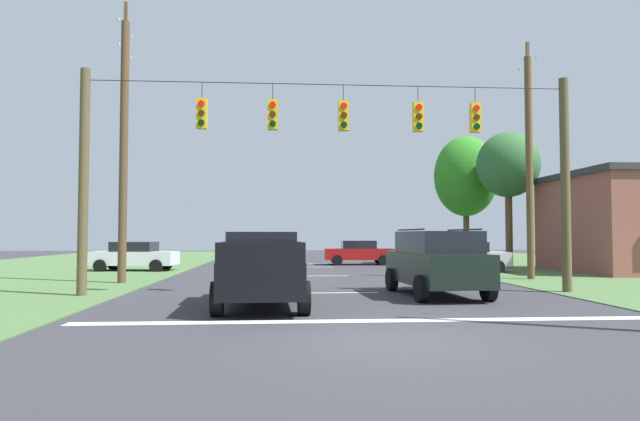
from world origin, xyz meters
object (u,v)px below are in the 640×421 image
at_px(pickup_truck, 261,269).
at_px(utility_pole_mid_right, 529,164).
at_px(distant_car_oncoming, 464,256).
at_px(utility_pole_near_left, 124,145).
at_px(suv_black, 436,261).
at_px(distant_car_far_parked, 359,252).
at_px(tree_roadside_far_right, 508,166).
at_px(distant_car_crossing_white, 134,256).
at_px(tree_roadside_right, 466,177).
at_px(overhead_signal_span, 335,167).

distance_m(pickup_truck, utility_pole_mid_right, 14.11).
distance_m(distant_car_oncoming, utility_pole_near_left, 16.97).
height_order(suv_black, distant_car_oncoming, suv_black).
bearing_deg(suv_black, distant_car_far_parked, 89.36).
xyz_separation_m(utility_pole_mid_right, tree_roadside_far_right, (2.55, 8.32, 0.97)).
distance_m(suv_black, distant_car_crossing_white, 17.86).
distance_m(suv_black, distant_car_oncoming, 11.71).
distance_m(distant_car_oncoming, distant_car_far_parked, 8.76).
bearing_deg(distant_car_oncoming, distant_car_far_parked, 119.17).
bearing_deg(pickup_truck, distant_car_oncoming, 52.72).
bearing_deg(pickup_truck, distant_car_crossing_white, 115.29).
bearing_deg(distant_car_far_parked, utility_pole_near_left, -129.87).
bearing_deg(utility_pole_mid_right, distant_car_oncoming, 104.15).
distance_m(distant_car_far_parked, utility_pole_mid_right, 14.30).
relative_size(distant_car_oncoming, utility_pole_near_left, 0.40).
bearing_deg(distant_car_far_parked, suv_black, -90.64).
bearing_deg(distant_car_crossing_white, utility_pole_near_left, -79.24).
bearing_deg(tree_roadside_right, tree_roadside_far_right, -70.28).
height_order(distant_car_far_parked, tree_roadside_far_right, tree_roadside_far_right).
bearing_deg(overhead_signal_span, pickup_truck, -130.06).
bearing_deg(distant_car_crossing_white, tree_roadside_right, 14.25).
xyz_separation_m(suv_black, tree_roadside_right, (6.98, 17.82, 4.52)).
xyz_separation_m(distant_car_far_parked, utility_pole_mid_right, (5.51, -12.55, 4.10)).
bearing_deg(suv_black, overhead_signal_span, 168.44).
xyz_separation_m(suv_black, distant_car_crossing_white, (-12.33, 12.91, -0.27)).
height_order(utility_pole_mid_right, tree_roadside_far_right, utility_pole_mid_right).
height_order(pickup_truck, distant_car_oncoming, pickup_truck).
relative_size(pickup_truck, tree_roadside_far_right, 0.70).
height_order(pickup_truck, distant_car_far_parked, pickup_truck).
xyz_separation_m(utility_pole_near_left, tree_roadside_far_right, (19.13, 9.03, 0.46)).
bearing_deg(tree_roadside_right, distant_car_far_parked, 174.49).
height_order(distant_car_crossing_white, distant_car_oncoming, same).
xyz_separation_m(utility_pole_mid_right, tree_roadside_right, (1.27, 11.90, 0.70)).
xyz_separation_m(suv_black, utility_pole_near_left, (-10.87, 5.21, 4.33)).
bearing_deg(utility_pole_mid_right, distant_car_far_parked, 113.69).
bearing_deg(tree_roadside_far_right, pickup_truck, -129.83).
xyz_separation_m(distant_car_oncoming, tree_roadside_right, (2.50, 7.00, 4.79)).
distance_m(overhead_signal_span, distant_car_oncoming, 13.09).
height_order(utility_pole_near_left, tree_roadside_far_right, utility_pole_near_left).
distance_m(pickup_truck, utility_pole_near_left, 10.14).
bearing_deg(tree_roadside_far_right, distant_car_oncoming, -137.90).
distance_m(suv_black, utility_pole_near_left, 12.81).
distance_m(distant_car_far_parked, tree_roadside_far_right, 10.41).
bearing_deg(utility_pole_near_left, suv_black, -25.61).
relative_size(utility_pole_near_left, tree_roadside_far_right, 1.42).
bearing_deg(distant_car_far_parked, tree_roadside_right, -5.51).
distance_m(pickup_truck, distant_car_crossing_white, 16.50).
distance_m(overhead_signal_span, distant_car_far_parked, 18.43).
height_order(suv_black, tree_roadside_far_right, tree_roadside_far_right).
height_order(overhead_signal_span, utility_pole_mid_right, utility_pole_mid_right).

